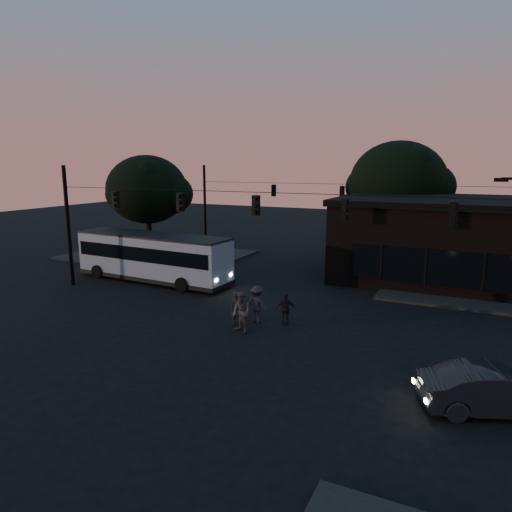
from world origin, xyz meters
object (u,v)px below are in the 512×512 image
at_px(building, 459,240).
at_px(pedestrian_c, 286,309).
at_px(pedestrian_d, 257,304).
at_px(pedestrian_b, 241,312).
at_px(car, 494,390).
at_px(bus, 153,255).
at_px(pedestrian_a, 237,308).

height_order(building, pedestrian_c, building).
bearing_deg(pedestrian_d, pedestrian_b, 93.24).
bearing_deg(pedestrian_c, car, 121.10).
distance_m(bus, pedestrian_d, 10.54).
bearing_deg(pedestrian_a, pedestrian_b, -80.70).
relative_size(bus, pedestrian_c, 7.07).
xyz_separation_m(building, bus, (-17.95, -8.94, -0.96)).
distance_m(building, pedestrian_a, 16.71).
xyz_separation_m(pedestrian_a, pedestrian_c, (2.18, 0.87, -0.00)).
distance_m(pedestrian_a, pedestrian_b, 1.16).
height_order(building, pedestrian_a, building).
height_order(car, pedestrian_b, pedestrian_b).
distance_m(car, pedestrian_c, 9.83).
bearing_deg(pedestrian_a, building, 26.97).
height_order(bus, pedestrian_d, bus).
relative_size(bus, car, 2.53).
bearing_deg(car, bus, 44.13).
distance_m(building, pedestrian_d, 15.72).
height_order(car, pedestrian_c, pedestrian_c).
bearing_deg(bus, building, 29.48).
bearing_deg(pedestrian_b, pedestrian_d, 113.78).
relative_size(bus, pedestrian_d, 6.12).
height_order(building, pedestrian_b, building).
xyz_separation_m(car, pedestrian_b, (-10.19, 2.74, 0.22)).
xyz_separation_m(car, pedestrian_d, (-10.14, 4.31, 0.19)).
relative_size(pedestrian_a, pedestrian_c, 1.00).
height_order(building, bus, building).
height_order(pedestrian_a, pedestrian_d, pedestrian_d).
relative_size(car, pedestrian_c, 2.79).
relative_size(pedestrian_c, pedestrian_d, 0.87).
bearing_deg(pedestrian_c, pedestrian_b, 18.78).
bearing_deg(car, building, -16.59).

